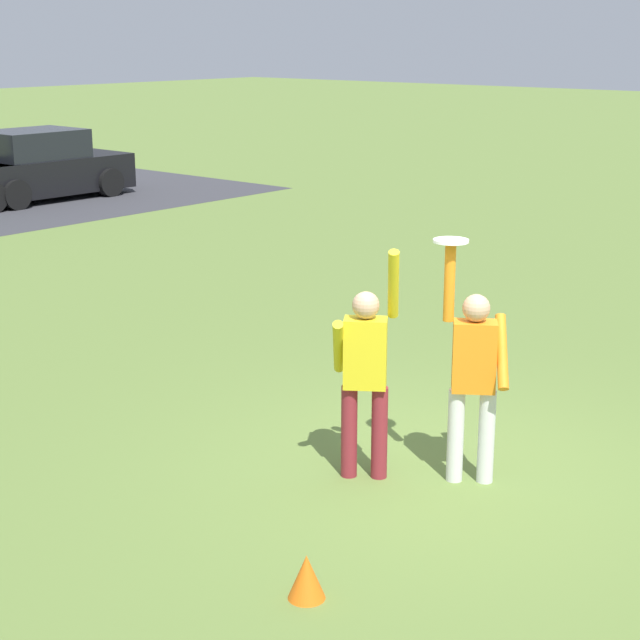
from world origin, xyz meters
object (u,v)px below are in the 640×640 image
person_defender (365,369)px  field_cone_orange (307,577)px  frisbee_disc (451,241)px  parked_car_black (39,168)px  person_catcher (474,372)px

person_defender → field_cone_orange: (-1.83, -0.94, -0.82)m
frisbee_disc → field_cone_orange: size_ratio=0.90×
person_defender → parked_car_black: bearing=119.6°
frisbee_disc → parked_car_black: bearing=66.1°
person_catcher → person_defender: (-0.52, 0.75, -0.00)m
frisbee_disc → field_cone_orange: (-2.22, -0.38, -1.93)m
person_defender → parked_car_black: size_ratio=0.50×
person_defender → field_cone_orange: bearing=-97.4°
person_defender → field_cone_orange: size_ratio=6.39×
person_defender → frisbee_disc: 1.30m
parked_car_black → field_cone_orange: 18.69m
person_defender → field_cone_orange: 2.22m
person_defender → field_cone_orange: person_defender is taller
person_defender → frisbee_disc: bearing=0.0°
frisbee_disc → parked_car_black: (7.02, 15.86, -1.37)m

